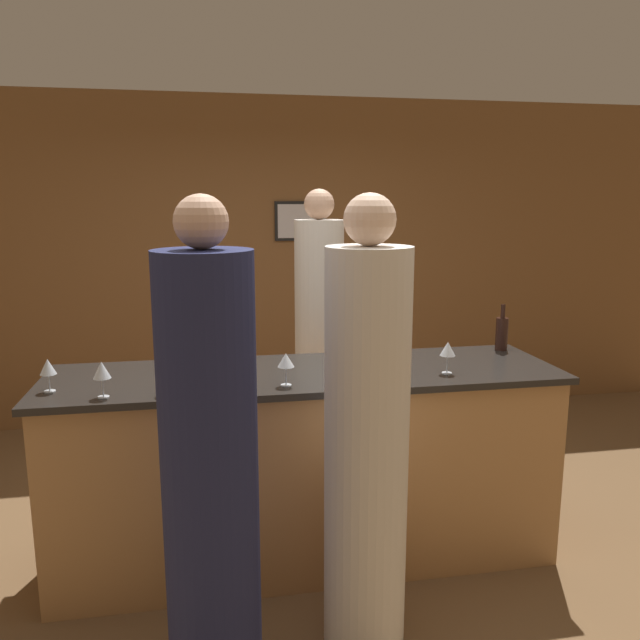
# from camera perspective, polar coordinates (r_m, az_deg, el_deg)

# --- Properties ---
(ground_plane) EXTENTS (14.00, 14.00, 0.00)m
(ground_plane) POSITION_cam_1_polar(r_m,az_deg,el_deg) (3.69, -1.22, -20.60)
(ground_plane) COLOR brown
(back_wall) EXTENTS (8.00, 0.08, 2.80)m
(back_wall) POSITION_cam_1_polar(r_m,az_deg,el_deg) (5.52, -5.21, 5.37)
(back_wall) COLOR brown
(back_wall) RESTS_ON ground_plane
(bar_counter) EXTENTS (2.67, 0.75, 1.05)m
(bar_counter) POSITION_cam_1_polar(r_m,az_deg,el_deg) (3.45, -1.25, -13.10)
(bar_counter) COLOR #B27F4C
(bar_counter) RESTS_ON ground_plane
(bartender) EXTENTS (0.32, 0.32, 2.00)m
(bartender) POSITION_cam_1_polar(r_m,az_deg,el_deg) (4.19, -0.08, -2.75)
(bartender) COLOR silver
(bartender) RESTS_ON ground_plane
(guest_0) EXTENTS (0.36, 0.36, 1.96)m
(guest_0) POSITION_cam_1_polar(r_m,az_deg,el_deg) (2.68, 4.26, -11.38)
(guest_0) COLOR silver
(guest_0) RESTS_ON ground_plane
(guest_1) EXTENTS (0.37, 0.37, 1.95)m
(guest_1) POSITION_cam_1_polar(r_m,az_deg,el_deg) (2.49, -10.02, -13.52)
(guest_1) COLOR #1E234C
(guest_1) RESTS_ON ground_plane
(wine_bottle_0) EXTENTS (0.07, 0.07, 0.31)m
(wine_bottle_0) POSITION_cam_1_polar(r_m,az_deg,el_deg) (3.31, 3.70, -2.34)
(wine_bottle_0) COLOR black
(wine_bottle_0) RESTS_ON bar_counter
(wine_bottle_1) EXTENTS (0.07, 0.07, 0.28)m
(wine_bottle_1) POSITION_cam_1_polar(r_m,az_deg,el_deg) (3.86, 16.28, -1.12)
(wine_bottle_1) COLOR black
(wine_bottle_1) RESTS_ON bar_counter
(ice_bucket) EXTENTS (0.19, 0.19, 0.21)m
(ice_bucket) POSITION_cam_1_polar(r_m,az_deg,el_deg) (3.46, -10.82, -2.24)
(ice_bucket) COLOR #9E9993
(ice_bucket) RESTS_ON bar_counter
(wine_glass_0) EXTENTS (0.08, 0.08, 0.17)m
(wine_glass_0) POSITION_cam_1_polar(r_m,az_deg,el_deg) (3.26, 11.60, -2.66)
(wine_glass_0) COLOR silver
(wine_glass_0) RESTS_ON bar_counter
(wine_glass_1) EXTENTS (0.08, 0.08, 0.16)m
(wine_glass_1) POSITION_cam_1_polar(r_m,az_deg,el_deg) (3.16, -23.62, -4.00)
(wine_glass_1) COLOR silver
(wine_glass_1) RESTS_ON bar_counter
(wine_glass_2) EXTENTS (0.08, 0.08, 0.16)m
(wine_glass_2) POSITION_cam_1_polar(r_m,az_deg,el_deg) (2.99, -3.14, -3.75)
(wine_glass_2) COLOR silver
(wine_glass_2) RESTS_ON bar_counter
(wine_glass_3) EXTENTS (0.08, 0.08, 0.16)m
(wine_glass_3) POSITION_cam_1_polar(r_m,az_deg,el_deg) (3.23, 5.42, -2.70)
(wine_glass_3) COLOR silver
(wine_glass_3) RESTS_ON bar_counter
(wine_glass_4) EXTENTS (0.06, 0.06, 0.16)m
(wine_glass_4) POSITION_cam_1_polar(r_m,az_deg,el_deg) (3.11, -13.05, -3.49)
(wine_glass_4) COLOR silver
(wine_glass_4) RESTS_ON bar_counter
(wine_glass_5) EXTENTS (0.08, 0.08, 0.15)m
(wine_glass_5) POSITION_cam_1_polar(r_m,az_deg,el_deg) (2.93, -13.84, -4.54)
(wine_glass_5) COLOR silver
(wine_glass_5) RESTS_ON bar_counter
(wine_glass_6) EXTENTS (0.08, 0.08, 0.17)m
(wine_glass_6) POSITION_cam_1_polar(r_m,az_deg,el_deg) (2.98, -19.33, -4.40)
(wine_glass_6) COLOR silver
(wine_glass_6) RESTS_ON bar_counter
(wine_glass_7) EXTENTS (0.07, 0.07, 0.17)m
(wine_glass_7) POSITION_cam_1_polar(r_m,az_deg,el_deg) (3.07, 2.72, -3.27)
(wine_glass_7) COLOR silver
(wine_glass_7) RESTS_ON bar_counter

